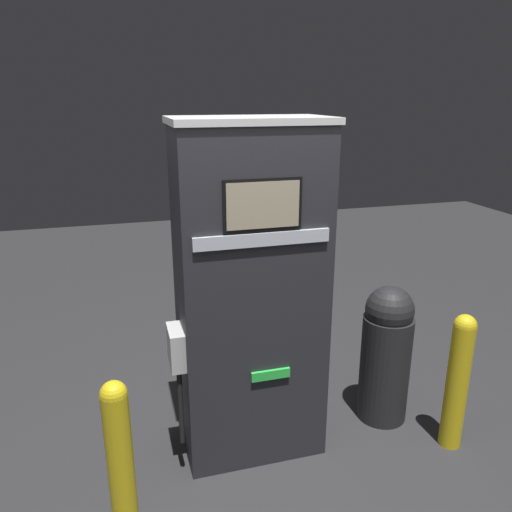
% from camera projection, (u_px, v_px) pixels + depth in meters
% --- Properties ---
extents(ground_plane, '(14.00, 14.00, 0.00)m').
position_uv_depth(ground_plane, '(261.00, 466.00, 3.29)').
color(ground_plane, '#2D2D30').
extents(gas_pump, '(1.01, 0.56, 2.21)m').
position_uv_depth(gas_pump, '(250.00, 296.00, 3.19)').
color(gas_pump, '#28282D').
rests_on(gas_pump, ground_plane).
extents(safety_bollard, '(0.14, 0.14, 1.00)m').
position_uv_depth(safety_bollard, '(120.00, 463.00, 2.57)').
color(safety_bollard, yellow).
rests_on(safety_bollard, ground_plane).
extents(trash_bin, '(0.36, 0.36, 1.05)m').
position_uv_depth(trash_bin, '(386.00, 352.00, 3.65)').
color(trash_bin, '#232326').
rests_on(trash_bin, ground_plane).
extents(safety_bollard_far, '(0.15, 0.15, 0.98)m').
position_uv_depth(safety_bollard_far, '(458.00, 378.00, 3.34)').
color(safety_bollard_far, yellow).
rests_on(safety_bollard_far, ground_plane).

